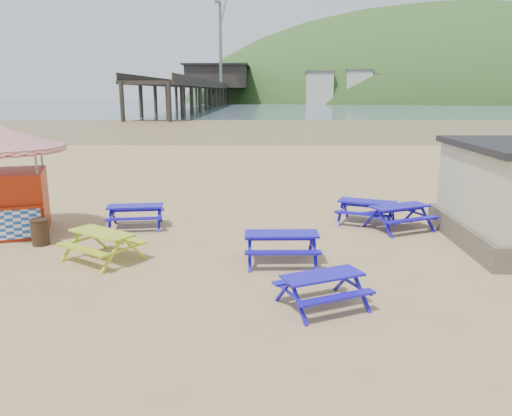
{
  "coord_description": "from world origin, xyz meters",
  "views": [
    {
      "loc": [
        0.91,
        -14.05,
        4.64
      ],
      "look_at": [
        0.58,
        1.5,
        1.0
      ],
      "focal_mm": 35.0,
      "sensor_mm": 36.0,
      "label": 1
    }
  ],
  "objects_px": {
    "litter_bin": "(40,232)",
    "ice_cream_kiosk": "(5,167)",
    "picnic_table_blue_a": "(136,216)",
    "picnic_table_yellow": "(103,246)",
    "picnic_table_blue_b": "(367,212)"
  },
  "relations": [
    {
      "from": "picnic_table_blue_a",
      "to": "picnic_table_yellow",
      "type": "bearing_deg",
      "value": -99.11
    },
    {
      "from": "picnic_table_blue_a",
      "to": "ice_cream_kiosk",
      "type": "xyz_separation_m",
      "value": [
        -3.99,
        -0.81,
        1.85
      ]
    },
    {
      "from": "picnic_table_blue_b",
      "to": "litter_bin",
      "type": "distance_m",
      "value": 10.95
    },
    {
      "from": "ice_cream_kiosk",
      "to": "picnic_table_yellow",
      "type": "bearing_deg",
      "value": -53.65
    },
    {
      "from": "picnic_table_blue_a",
      "to": "ice_cream_kiosk",
      "type": "bearing_deg",
      "value": -176.91
    },
    {
      "from": "picnic_table_yellow",
      "to": "ice_cream_kiosk",
      "type": "bearing_deg",
      "value": 179.9
    },
    {
      "from": "picnic_table_yellow",
      "to": "ice_cream_kiosk",
      "type": "distance_m",
      "value": 5.1
    },
    {
      "from": "picnic_table_blue_b",
      "to": "picnic_table_yellow",
      "type": "xyz_separation_m",
      "value": [
        -8.2,
        -4.18,
        -0.0
      ]
    },
    {
      "from": "litter_bin",
      "to": "ice_cream_kiosk",
      "type": "bearing_deg",
      "value": 140.71
    },
    {
      "from": "picnic_table_yellow",
      "to": "ice_cream_kiosk",
      "type": "relative_size",
      "value": 0.5
    },
    {
      "from": "picnic_table_blue_b",
      "to": "litter_bin",
      "type": "bearing_deg",
      "value": -143.58
    },
    {
      "from": "picnic_table_blue_a",
      "to": "picnic_table_blue_b",
      "type": "height_order",
      "value": "picnic_table_blue_b"
    },
    {
      "from": "picnic_table_blue_b",
      "to": "ice_cream_kiosk",
      "type": "distance_m",
      "value": 12.38
    },
    {
      "from": "picnic_table_blue_a",
      "to": "picnic_table_blue_b",
      "type": "relative_size",
      "value": 0.86
    },
    {
      "from": "picnic_table_blue_a",
      "to": "ice_cream_kiosk",
      "type": "height_order",
      "value": "ice_cream_kiosk"
    }
  ]
}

